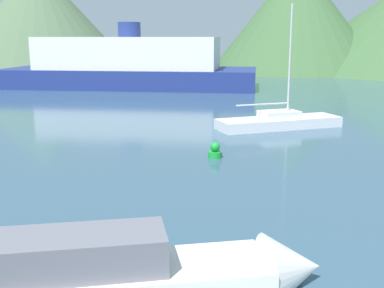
% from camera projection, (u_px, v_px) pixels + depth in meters
% --- Properties ---
extents(motorboat_near, '(8.82, 3.14, 2.04)m').
position_uv_depth(motorboat_near, '(132.00, 276.00, 10.30)').
color(motorboat_near, white).
rests_on(motorboat_near, ground_plane).
extents(sailboat_inner, '(8.12, 4.60, 7.46)m').
position_uv_depth(sailboat_inner, '(279.00, 121.00, 29.79)').
color(sailboat_inner, silver).
rests_on(sailboat_inner, ground_plane).
extents(ferry_distant, '(29.03, 13.84, 7.11)m').
position_uv_depth(ferry_distant, '(130.00, 65.00, 53.82)').
color(ferry_distant, navy).
rests_on(ferry_distant, ground_plane).
extents(buoy_marker, '(0.64, 0.64, 0.74)m').
position_uv_depth(buoy_marker, '(215.00, 151.00, 22.45)').
color(buoy_marker, green).
rests_on(buoy_marker, ground_plane).
extents(hill_central, '(30.93, 30.93, 16.93)m').
position_uv_depth(hill_central, '(39.00, 18.00, 78.06)').
color(hill_central, '#4C6647').
rests_on(hill_central, ground_plane).
extents(hill_east, '(28.29, 28.29, 17.71)m').
position_uv_depth(hill_east, '(297.00, 16.00, 77.91)').
color(hill_east, '#3D6038').
rests_on(hill_east, ground_plane).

